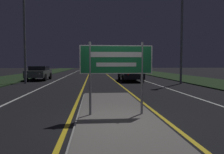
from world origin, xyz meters
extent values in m
plane|color=black|center=(0.00, 0.00, 0.00)|extent=(160.00, 160.00, 0.00)
cube|color=#999993|center=(0.00, 0.66, 0.03)|extent=(2.37, 9.76, 0.05)
cube|color=#66605B|center=(0.00, 0.66, 0.05)|extent=(2.25, 9.64, 0.10)
cube|color=#1E3319|center=(-9.50, 20.00, 0.04)|extent=(5.00, 100.00, 0.08)
cube|color=#1E3319|center=(9.50, 20.00, 0.04)|extent=(5.00, 100.00, 0.08)
cube|color=gold|center=(-1.37, 25.00, 0.00)|extent=(0.12, 70.00, 0.01)
cube|color=gold|center=(1.37, 25.00, 0.00)|extent=(0.12, 70.00, 0.01)
cube|color=silver|center=(-4.20, 25.00, 0.00)|extent=(0.12, 70.00, 0.01)
cube|color=silver|center=(4.20, 25.00, 0.00)|extent=(0.12, 70.00, 0.01)
cube|color=silver|center=(-7.20, 25.00, 0.00)|extent=(0.10, 70.00, 0.01)
cube|color=silver|center=(7.20, 25.00, 0.00)|extent=(0.10, 70.00, 0.01)
cylinder|color=gray|center=(-0.78, 0.66, 1.18)|extent=(0.07, 0.07, 2.16)
cylinder|color=gray|center=(0.78, 0.66, 1.18)|extent=(0.07, 0.07, 2.16)
cube|color=#19703D|center=(0.00, 0.66, 1.74)|extent=(2.16, 0.04, 0.84)
cube|color=white|center=(0.00, 0.64, 1.74)|extent=(2.16, 0.00, 0.84)
cube|color=#19703D|center=(0.00, 0.64, 1.74)|extent=(2.10, 0.01, 0.79)
cube|color=white|center=(0.00, 0.63, 1.89)|extent=(1.51, 0.01, 0.15)
cube|color=white|center=(0.00, 0.63, 1.59)|extent=(1.19, 0.01, 0.12)
cylinder|color=gray|center=(-6.23, 12.58, 4.29)|extent=(0.18, 0.18, 8.58)
cylinder|color=gray|center=(6.41, 11.33, 4.12)|extent=(0.18, 0.18, 8.25)
cube|color=black|center=(2.75, 14.39, 0.64)|extent=(1.75, 4.77, 0.67)
cube|color=black|center=(2.75, 14.11, 1.22)|extent=(1.54, 2.48, 0.50)
sphere|color=red|center=(2.20, 12.03, 0.73)|extent=(0.14, 0.14, 0.14)
sphere|color=red|center=(3.29, 12.03, 0.73)|extent=(0.14, 0.14, 0.14)
cylinder|color=black|center=(1.91, 15.87, 0.31)|extent=(0.22, 0.62, 0.62)
cylinder|color=black|center=(3.59, 15.87, 0.31)|extent=(0.22, 0.62, 0.62)
cylinder|color=black|center=(1.91, 12.91, 0.31)|extent=(0.22, 0.62, 0.62)
cylinder|color=black|center=(3.59, 12.91, 0.31)|extent=(0.22, 0.62, 0.62)
cube|color=#4C514C|center=(5.65, 27.12, 0.68)|extent=(1.76, 4.02, 0.69)
cube|color=black|center=(5.65, 26.88, 1.24)|extent=(1.55, 2.09, 0.42)
sphere|color=red|center=(5.10, 25.13, 0.77)|extent=(0.14, 0.14, 0.14)
sphere|color=red|center=(6.19, 25.13, 0.77)|extent=(0.14, 0.14, 0.14)
cylinder|color=black|center=(4.81, 28.36, 0.33)|extent=(0.22, 0.67, 0.67)
cylinder|color=black|center=(6.49, 28.36, 0.33)|extent=(0.22, 0.67, 0.67)
cylinder|color=black|center=(4.81, 25.87, 0.33)|extent=(0.22, 0.67, 0.67)
cylinder|color=black|center=(6.49, 25.87, 0.33)|extent=(0.22, 0.67, 0.67)
cube|color=navy|center=(6.02, 40.66, 0.63)|extent=(1.82, 4.78, 0.58)
cube|color=black|center=(6.02, 40.38, 1.12)|extent=(1.60, 2.49, 0.40)
sphere|color=red|center=(5.45, 38.29, 0.70)|extent=(0.14, 0.14, 0.14)
sphere|color=red|center=(6.58, 38.29, 0.70)|extent=(0.14, 0.14, 0.14)
cylinder|color=black|center=(5.15, 42.15, 0.34)|extent=(0.22, 0.69, 0.69)
cylinder|color=black|center=(6.89, 42.15, 0.34)|extent=(0.22, 0.69, 0.69)
cylinder|color=black|center=(5.15, 39.18, 0.34)|extent=(0.22, 0.69, 0.69)
cylinder|color=black|center=(6.89, 39.18, 0.34)|extent=(0.22, 0.69, 0.69)
cube|color=maroon|center=(5.68, 48.36, 0.67)|extent=(1.84, 4.77, 0.64)
cube|color=black|center=(5.68, 48.07, 1.24)|extent=(1.62, 2.48, 0.50)
sphere|color=red|center=(5.11, 45.99, 0.75)|extent=(0.14, 0.14, 0.14)
sphere|color=red|center=(6.25, 45.99, 0.75)|extent=(0.14, 0.14, 0.14)
cylinder|color=black|center=(4.80, 49.84, 0.35)|extent=(0.22, 0.70, 0.70)
cylinder|color=black|center=(6.56, 49.84, 0.35)|extent=(0.22, 0.70, 0.70)
cylinder|color=black|center=(4.80, 46.88, 0.35)|extent=(0.22, 0.70, 0.70)
cylinder|color=black|center=(6.56, 46.88, 0.35)|extent=(0.22, 0.70, 0.70)
cube|color=#4C514C|center=(-6.03, 16.20, 0.66)|extent=(1.78, 4.06, 0.62)
cube|color=black|center=(-6.03, 16.44, 1.18)|extent=(1.57, 2.11, 0.41)
sphere|color=white|center=(-6.59, 14.19, 0.74)|extent=(0.14, 0.14, 0.14)
sphere|color=white|center=(-5.48, 14.19, 0.74)|extent=(0.14, 0.14, 0.14)
cylinder|color=black|center=(-6.89, 14.94, 0.35)|extent=(0.22, 0.71, 0.71)
cylinder|color=black|center=(-5.18, 14.94, 0.35)|extent=(0.22, 0.71, 0.71)
cylinder|color=black|center=(-6.89, 17.46, 0.35)|extent=(0.22, 0.71, 0.71)
cylinder|color=black|center=(-5.18, 17.46, 0.35)|extent=(0.22, 0.71, 0.71)
camera|label=1|loc=(-0.69, -5.80, 1.62)|focal=35.00mm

